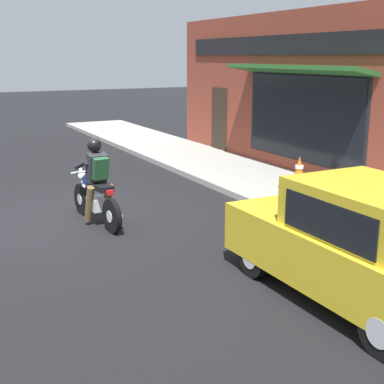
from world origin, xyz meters
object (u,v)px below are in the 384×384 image
(car_hatchback, at_px, (360,245))
(traffic_cone, at_px, (299,169))
(fire_hydrant, at_px, (321,195))
(motorcycle_with_rider, at_px, (96,188))

(car_hatchback, xyz_separation_m, traffic_cone, (3.32, 5.33, -0.33))
(car_hatchback, relative_size, fire_hydrant, 4.30)
(motorcycle_with_rider, xyz_separation_m, fire_hydrant, (3.67, -2.01, -0.11))
(motorcycle_with_rider, height_order, fire_hydrant, motorcycle_with_rider)
(traffic_cone, bearing_deg, motorcycle_with_rider, -173.49)
(fire_hydrant, xyz_separation_m, traffic_cone, (1.57, 2.61, -0.14))
(motorcycle_with_rider, distance_m, traffic_cone, 5.28)
(motorcycle_with_rider, distance_m, car_hatchback, 5.11)
(car_hatchback, height_order, traffic_cone, car_hatchback)
(car_hatchback, bearing_deg, traffic_cone, 58.08)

